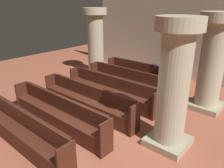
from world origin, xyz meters
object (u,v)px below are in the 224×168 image
(pillar_aisle_rear, at_px, (174,84))
(hymn_book, at_px, (154,64))
(pew_row_1, at_px, (129,81))
(lectern, at_px, (168,71))
(pew_row_2, at_px, (110,89))
(pillar_aisle_side, at_px, (212,61))
(pew_row_3, at_px, (87,99))
(kneeler_box_navy, at_px, (175,111))
(pew_row_5, at_px, (19,128))
(pillar_far_side, at_px, (95,40))
(pew_row_4, at_px, (57,112))
(pew_row_0, at_px, (145,74))

(pillar_aisle_rear, height_order, hymn_book, pillar_aisle_rear)
(pew_row_1, bearing_deg, lectern, 77.58)
(pew_row_1, relative_size, pew_row_2, 1.00)
(pew_row_2, distance_m, pillar_aisle_side, 3.46)
(pew_row_3, bearing_deg, pillar_aisle_side, 45.63)
(pew_row_3, bearing_deg, kneeler_box_navy, 37.98)
(pew_row_1, bearing_deg, hymn_book, 76.47)
(kneeler_box_navy, bearing_deg, pillar_aisle_side, 63.18)
(pew_row_2, bearing_deg, lectern, 81.68)
(pew_row_5, bearing_deg, pew_row_2, 90.00)
(pillar_far_side, bearing_deg, pew_row_3, -49.41)
(pew_row_2, xyz_separation_m, lectern, (0.49, 3.36, -0.03))
(pew_row_1, height_order, pillar_aisle_side, pillar_aisle_side)
(hymn_book, bearing_deg, pew_row_5, -93.11)
(hymn_book, bearing_deg, pew_row_4, -93.85)
(pew_row_4, bearing_deg, pew_row_1, 90.00)
(pew_row_3, bearing_deg, pew_row_0, 90.00)
(pillar_aisle_side, relative_size, pillar_far_side, 1.00)
(pew_row_4, bearing_deg, pew_row_0, 90.00)
(pew_row_3, relative_size, pillar_aisle_side, 1.22)
(pew_row_5, distance_m, pillar_aisle_rear, 3.86)
(pew_row_4, bearing_deg, pillar_far_side, 122.30)
(hymn_book, bearing_deg, pillar_far_side, -172.54)
(pew_row_4, xyz_separation_m, lectern, (0.49, 5.63, -0.03))
(pew_row_4, distance_m, pillar_far_side, 5.23)
(kneeler_box_navy, bearing_deg, pillar_far_side, 163.63)
(pew_row_5, relative_size, lectern, 3.53)
(pew_row_0, distance_m, hymn_book, 0.56)
(pew_row_0, height_order, pew_row_1, same)
(pew_row_0, distance_m, lectern, 1.21)
(pillar_aisle_side, height_order, hymn_book, pillar_aisle_side)
(pew_row_3, bearing_deg, pillar_far_side, 130.59)
(pew_row_5, relative_size, kneeler_box_navy, 11.52)
(pew_row_1, bearing_deg, kneeler_box_navy, -13.49)
(hymn_book, xyz_separation_m, kneeler_box_navy, (1.90, -1.85, -0.78))
(lectern, bearing_deg, pew_row_4, -94.99)
(pew_row_4, relative_size, pillar_far_side, 1.22)
(pew_row_0, relative_size, kneeler_box_navy, 11.52)
(pew_row_2, height_order, pew_row_4, same)
(kneeler_box_navy, bearing_deg, pew_row_3, -142.02)
(pew_row_0, height_order, lectern, lectern)
(lectern, height_order, hymn_book, lectern)
(pillar_aisle_side, bearing_deg, pillar_aisle_rear, -90.00)
(pew_row_0, bearing_deg, hymn_book, 30.61)
(pew_row_4, distance_m, pew_row_5, 1.13)
(pew_row_2, relative_size, pew_row_4, 1.00)
(pew_row_1, relative_size, pew_row_4, 1.00)
(pillar_aisle_rear, xyz_separation_m, kneeler_box_navy, (-0.56, 1.57, -1.50))
(pew_row_1, height_order, pillar_far_side, pillar_far_side)
(pew_row_1, xyz_separation_m, lectern, (0.49, 2.23, -0.03))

